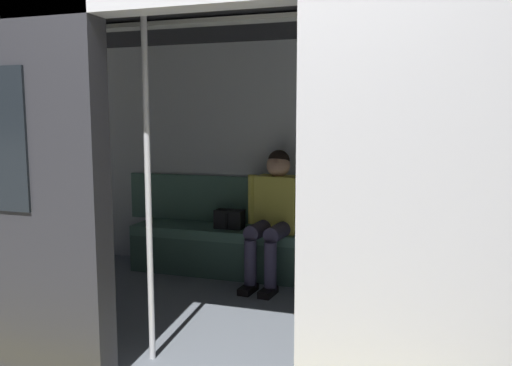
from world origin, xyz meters
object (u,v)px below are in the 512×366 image
Objects in this scene: person_seated at (275,208)px; grab_pole_door at (148,184)px; grab_pole_far at (308,188)px; train_car at (252,112)px; handbag at (229,219)px; book at (320,233)px; bench_seat at (293,245)px.

person_seated is 1.72m from grab_pole_door.
train_car is at bearing -50.80° from grab_pole_far.
person_seated is 4.49× the size of handbag.
book is at bearing -107.40° from train_car.
train_car is 29.09× the size of book.
handbag is 0.12× the size of grab_pole_far.
train_car reaches higher than grab_pole_far.
train_car is 1.48m from bench_seat.
train_car is at bearing 85.35° from bench_seat.
bench_seat is 11.85× the size of handbag.
bench_seat is 0.37m from person_seated.
handbag is at bearing -9.87° from person_seated.
book is at bearing -171.88° from bench_seat.
person_seated is at bearing -84.56° from train_car.
person_seated is 0.55× the size of grab_pole_door.
grab_pole_door is (0.30, 1.64, 0.40)m from person_seated.
grab_pole_far is (-0.23, 1.61, 0.61)m from book.
train_car reaches higher than grab_pole_door.
grab_pole_far reaches higher than bench_seat.
grab_pole_door reaches higher than bench_seat.
grab_pole_door is at bearing 7.05° from grab_pole_far.
train_car is 1.44m from book.
book is at bearing -111.60° from grab_pole_door.
grab_pole_far is (-0.46, 1.58, 0.73)m from bench_seat.
grab_pole_far is at bearing 106.17° from bench_seat.
train_car is 1.20m from person_seated.
handbag is at bearing -2.44° from bench_seat.
train_car is at bearing 73.49° from book.
grab_pole_door reaches higher than book.
bench_seat is at bearing 177.56° from handbag.
grab_pole_door is at bearing 79.65° from person_seated.
grab_pole_far reaches higher than handbag.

